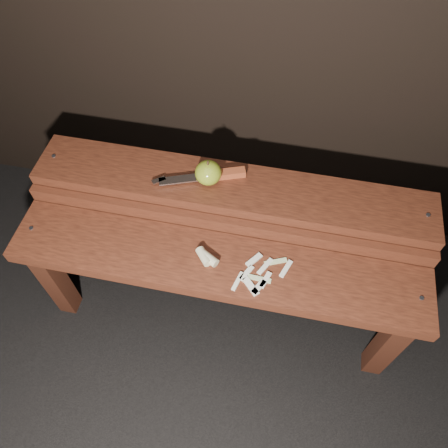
% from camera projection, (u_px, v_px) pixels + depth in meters
% --- Properties ---
extents(ground, '(60.00, 60.00, 0.00)m').
position_uv_depth(ground, '(221.00, 307.00, 1.60)').
color(ground, black).
extents(bench_front_tier, '(1.20, 0.20, 0.42)m').
position_uv_depth(bench_front_tier, '(216.00, 276.00, 1.27)').
color(bench_front_tier, '#38180E').
rests_on(bench_front_tier, ground).
extents(bench_rear_tier, '(1.20, 0.21, 0.50)m').
position_uv_depth(bench_rear_tier, '(231.00, 203.00, 1.35)').
color(bench_rear_tier, '#38180E').
rests_on(bench_rear_tier, ground).
extents(apple, '(0.08, 0.08, 0.08)m').
position_uv_depth(apple, '(208.00, 173.00, 1.26)').
color(apple, olive).
rests_on(apple, bench_rear_tier).
extents(knife, '(0.27, 0.12, 0.02)m').
position_uv_depth(knife, '(214.00, 175.00, 1.29)').
color(knife, '#933E20').
rests_on(knife, bench_rear_tier).
extents(apple_scraps, '(0.27, 0.14, 0.03)m').
position_uv_depth(apple_scraps, '(226.00, 264.00, 1.21)').
color(apple_scraps, beige).
rests_on(apple_scraps, bench_front_tier).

